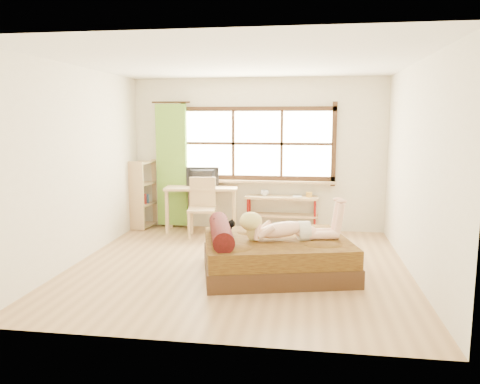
% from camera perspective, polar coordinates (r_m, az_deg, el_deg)
% --- Properties ---
extents(floor, '(4.50, 4.50, 0.00)m').
position_cam_1_polar(floor, '(6.45, -0.14, -9.00)').
color(floor, '#9E754C').
rests_on(floor, ground).
extents(ceiling, '(4.50, 4.50, 0.00)m').
position_cam_1_polar(ceiling, '(6.18, -0.15, 15.57)').
color(ceiling, white).
rests_on(ceiling, wall_back).
extents(wall_back, '(4.50, 0.00, 4.50)m').
position_cam_1_polar(wall_back, '(8.39, 2.13, 4.56)').
color(wall_back, silver).
rests_on(wall_back, floor).
extents(wall_front, '(4.50, 0.00, 4.50)m').
position_cam_1_polar(wall_front, '(3.98, -4.92, -0.23)').
color(wall_front, silver).
rests_on(wall_front, floor).
extents(wall_left, '(0.00, 4.50, 4.50)m').
position_cam_1_polar(wall_left, '(6.87, -19.07, 3.13)').
color(wall_left, silver).
rests_on(wall_left, floor).
extents(wall_right, '(0.00, 4.50, 4.50)m').
position_cam_1_polar(wall_right, '(6.25, 20.74, 2.53)').
color(wall_right, silver).
rests_on(wall_right, floor).
extents(window, '(2.80, 0.16, 1.46)m').
position_cam_1_polar(window, '(8.35, 2.11, 5.63)').
color(window, '#FFEDBF').
rests_on(window, wall_back).
extents(curtain, '(0.55, 0.10, 2.20)m').
position_cam_1_polar(curtain, '(8.60, -8.30, 3.24)').
color(curtain, '#468323').
rests_on(curtain, wall_back).
extents(bed, '(2.14, 1.87, 0.70)m').
position_cam_1_polar(bed, '(6.12, 4.02, -7.55)').
color(bed, '#351F0F').
rests_on(bed, floor).
extents(woman, '(1.34, 0.67, 0.55)m').
position_cam_1_polar(woman, '(5.96, 5.91, -3.22)').
color(woman, '#FCBFA2').
rests_on(woman, bed).
extents(kitten, '(0.29, 0.17, 0.22)m').
position_cam_1_polar(kitten, '(6.23, -2.09, -4.19)').
color(kitten, black).
rests_on(kitten, bed).
extents(desk, '(1.34, 0.74, 0.80)m').
position_cam_1_polar(desk, '(8.33, -4.70, -0.06)').
color(desk, tan).
rests_on(desk, floor).
extents(monitor, '(0.59, 0.15, 0.34)m').
position_cam_1_polar(monitor, '(8.34, -4.64, 1.85)').
color(monitor, black).
rests_on(monitor, desk).
extents(chair, '(0.50, 0.50, 1.00)m').
position_cam_1_polar(chair, '(7.99, -4.64, -1.43)').
color(chair, tan).
rests_on(chair, floor).
extents(pipe_shelf, '(1.27, 0.32, 0.72)m').
position_cam_1_polar(pipe_shelf, '(8.29, 5.17, -1.68)').
color(pipe_shelf, tan).
rests_on(pipe_shelf, floor).
extents(cup, '(0.13, 0.13, 0.11)m').
position_cam_1_polar(cup, '(8.28, 3.03, -0.12)').
color(cup, gray).
rests_on(cup, pipe_shelf).
extents(book, '(0.16, 0.21, 0.02)m').
position_cam_1_polar(book, '(8.25, 6.49, -0.50)').
color(book, gray).
rests_on(book, pipe_shelf).
extents(bookshelf, '(0.38, 0.57, 1.24)m').
position_cam_1_polar(bookshelf, '(8.73, -11.76, -0.23)').
color(bookshelf, tan).
rests_on(bookshelf, floor).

